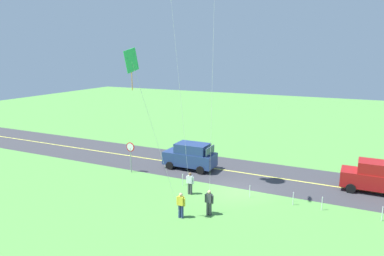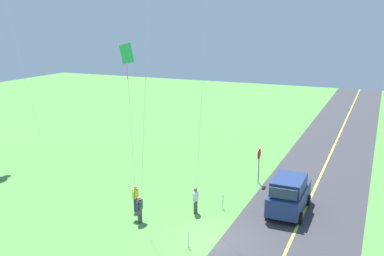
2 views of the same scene
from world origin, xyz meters
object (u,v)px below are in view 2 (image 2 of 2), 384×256
(person_adult_near, at_px, (140,209))
(person_child_watcher, at_px, (196,200))
(car_suv_foreground, at_px, (289,194))
(stop_sign, at_px, (259,159))
(person_adult_companion, at_px, (136,197))
(kite_blue_mid, at_px, (127,57))

(person_adult_near, xyz_separation_m, person_child_watcher, (2.48, -2.42, 0.00))
(car_suv_foreground, relative_size, stop_sign, 1.72)
(car_suv_foreground, xyz_separation_m, person_adult_companion, (-3.56, 8.61, -0.29))
(person_adult_near, distance_m, person_adult_companion, 1.75)
(stop_sign, bearing_deg, car_suv_foreground, -143.48)
(stop_sign, relative_size, person_adult_near, 1.60)
(car_suv_foreground, relative_size, person_child_watcher, 2.75)
(stop_sign, bearing_deg, person_child_watcher, 162.10)
(person_adult_near, height_order, kite_blue_mid, kite_blue_mid)
(person_adult_near, relative_size, kite_blue_mid, 0.16)
(person_adult_companion, height_order, person_child_watcher, same)
(stop_sign, height_order, kite_blue_mid, kite_blue_mid)
(stop_sign, distance_m, kite_blue_mid, 11.71)
(person_child_watcher, bearing_deg, person_adult_companion, 1.35)
(stop_sign, bearing_deg, kite_blue_mid, 127.61)
(stop_sign, height_order, person_adult_companion, stop_sign)
(car_suv_foreground, height_order, person_child_watcher, car_suv_foreground)
(stop_sign, xyz_separation_m, person_adult_companion, (-7.61, 5.61, -0.94))
(person_child_watcher, bearing_deg, person_adult_near, 29.46)
(car_suv_foreground, distance_m, person_child_watcher, 5.66)
(person_adult_companion, bearing_deg, person_child_watcher, -78.59)
(car_suv_foreground, height_order, person_adult_near, car_suv_foreground)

